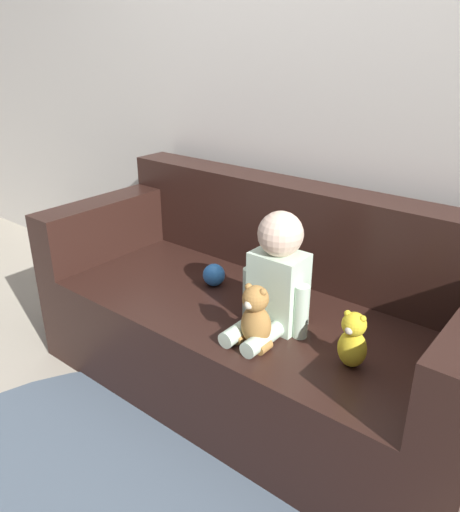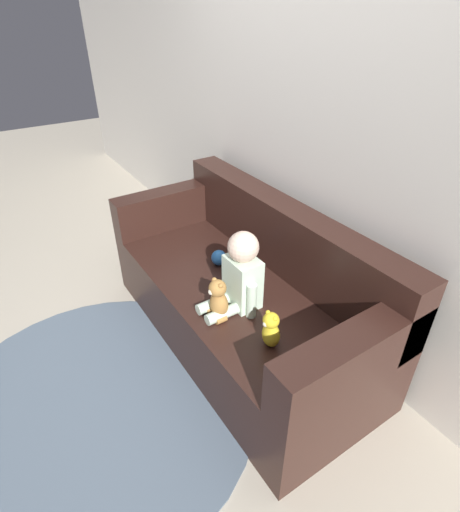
{
  "view_description": "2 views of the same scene",
  "coord_description": "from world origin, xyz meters",
  "px_view_note": "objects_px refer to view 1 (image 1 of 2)",
  "views": [
    {
      "loc": [
        1.04,
        -1.44,
        1.41
      ],
      "look_at": [
        -0.08,
        -0.05,
        0.63
      ],
      "focal_mm": 35.0,
      "sensor_mm": 36.0,
      "label": 1
    },
    {
      "loc": [
        1.54,
        -1.07,
        1.83
      ],
      "look_at": [
        -0.02,
        -0.04,
        0.62
      ],
      "focal_mm": 28.0,
      "sensor_mm": 36.0,
      "label": 2
    }
  ],
  "objects_px": {
    "couch": "(261,321)",
    "teddy_bear_brown": "(256,318)",
    "toy_ball": "(214,275)",
    "person_baby": "(276,279)",
    "plush_toy_side": "(353,340)"
  },
  "relations": [
    {
      "from": "teddy_bear_brown",
      "to": "toy_ball",
      "type": "height_order",
      "value": "teddy_bear_brown"
    },
    {
      "from": "couch",
      "to": "teddy_bear_brown",
      "type": "relative_size",
      "value": 8.15
    },
    {
      "from": "toy_ball",
      "to": "teddy_bear_brown",
      "type": "bearing_deg",
      "value": -32.27
    },
    {
      "from": "person_baby",
      "to": "plush_toy_side",
      "type": "relative_size",
      "value": 2.22
    },
    {
      "from": "person_baby",
      "to": "teddy_bear_brown",
      "type": "distance_m",
      "value": 0.17
    },
    {
      "from": "couch",
      "to": "plush_toy_side",
      "type": "distance_m",
      "value": 0.58
    },
    {
      "from": "person_baby",
      "to": "teddy_bear_brown",
      "type": "xyz_separation_m",
      "value": [
        0.02,
        -0.15,
        -0.09
      ]
    },
    {
      "from": "person_baby",
      "to": "toy_ball",
      "type": "relative_size",
      "value": 4.57
    },
    {
      "from": "couch",
      "to": "teddy_bear_brown",
      "type": "height_order",
      "value": "couch"
    },
    {
      "from": "person_baby",
      "to": "teddy_bear_brown",
      "type": "bearing_deg",
      "value": -82.41
    },
    {
      "from": "couch",
      "to": "person_baby",
      "type": "height_order",
      "value": "person_baby"
    },
    {
      "from": "toy_ball",
      "to": "couch",
      "type": "bearing_deg",
      "value": 11.58
    },
    {
      "from": "teddy_bear_brown",
      "to": "couch",
      "type": "bearing_deg",
      "value": 121.92
    },
    {
      "from": "plush_toy_side",
      "to": "toy_ball",
      "type": "distance_m",
      "value": 0.74
    },
    {
      "from": "couch",
      "to": "toy_ball",
      "type": "bearing_deg",
      "value": -168.42
    }
  ]
}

